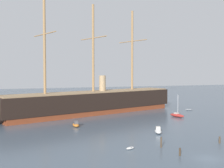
% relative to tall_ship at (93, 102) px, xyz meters
% --- Properties ---
extents(ground_plane, '(400.00, 400.00, 0.00)m').
position_rel_tall_ship_xyz_m(ground_plane, '(4.27, -53.58, -3.91)').
color(ground_plane, '#4C5B6B').
extents(tall_ship, '(72.33, 29.08, 35.93)m').
position_rel_tall_ship_xyz_m(tall_ship, '(0.00, 0.00, 0.00)').
color(tall_ship, brown).
rests_on(tall_ship, ground).
extents(dinghy_foreground_left, '(1.94, 1.38, 0.42)m').
position_rel_tall_ship_xyz_m(dinghy_foreground_left, '(-5.34, -44.02, -3.70)').
color(dinghy_foreground_left, silver).
rests_on(dinghy_foreground_left, ground).
extents(motorboat_near_centre, '(2.65, 3.82, 1.48)m').
position_rel_tall_ship_xyz_m(motorboat_near_centre, '(5.92, -33.75, -3.39)').
color(motorboat_near_centre, silver).
rests_on(motorboat_near_centre, ground).
extents(motorboat_alongside_bow, '(1.57, 3.63, 1.51)m').
position_rel_tall_ship_xyz_m(motorboat_alongside_bow, '(-10.18, -19.95, -3.38)').
color(motorboat_alongside_bow, orange).
rests_on(motorboat_alongside_bow, ground).
extents(sailboat_alongside_stern, '(3.07, 5.55, 6.92)m').
position_rel_tall_ship_xyz_m(sailboat_alongside_stern, '(22.53, -15.19, -3.33)').
color(sailboat_alongside_stern, '#B22D28').
rests_on(sailboat_alongside_stern, ground).
extents(dinghy_far_right, '(2.56, 1.84, 0.55)m').
position_rel_tall_ship_xyz_m(dinghy_far_right, '(34.46, -3.84, -3.63)').
color(dinghy_far_right, gray).
rests_on(dinghy_far_right, ground).
extents(motorboat_distant_centre, '(2.10, 3.64, 1.43)m').
position_rel_tall_ship_xyz_m(motorboat_distant_centre, '(6.14, 10.35, -3.41)').
color(motorboat_distant_centre, gold).
rests_on(motorboat_distant_centre, ground).
extents(mooring_piling_nearest, '(0.38, 0.38, 1.31)m').
position_rel_tall_ship_xyz_m(mooring_piling_nearest, '(12.95, -45.89, -3.26)').
color(mooring_piling_nearest, '#4C3D2D').
rests_on(mooring_piling_nearest, ground).
extents(mooring_piling_right_pair, '(0.33, 0.33, 1.97)m').
position_rel_tall_ship_xyz_m(mooring_piling_right_pair, '(0.53, -44.89, -2.93)').
color(mooring_piling_right_pair, '#4C3D2D').
rests_on(mooring_piling_right_pair, ground).
extents(mooring_piling_midwater, '(0.32, 0.32, 1.32)m').
position_rel_tall_ship_xyz_m(mooring_piling_midwater, '(0.95, -50.52, -3.25)').
color(mooring_piling_midwater, '#423323').
rests_on(mooring_piling_midwater, ground).
extents(seagull_in_flight, '(0.44, 1.22, 0.14)m').
position_rel_tall_ship_xyz_m(seagull_in_flight, '(-5.63, -18.88, 15.77)').
color(seagull_in_flight, silver).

